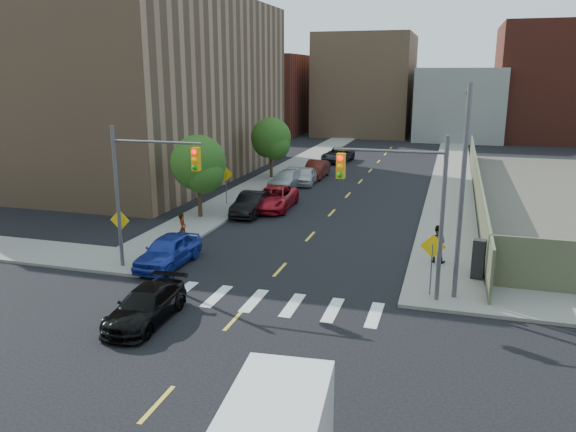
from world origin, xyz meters
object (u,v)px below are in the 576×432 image
Objects in this scene: parked_car_red at (274,198)px; parked_car_white at (306,176)px; pedestrian_west at (183,229)px; mailbox at (477,260)px; parked_car_grey at (338,155)px; black_sedan at (146,306)px; parked_car_blue at (168,251)px; payphone at (478,259)px; parked_car_maroon at (316,169)px; pedestrian_east at (437,244)px; parked_car_black at (251,204)px; parked_car_silver at (287,179)px.

parked_car_white is at bearing 88.49° from parked_car_red.
pedestrian_west is (-1.96, -19.20, 0.28)m from parked_car_white.
mailbox is 15.50m from pedestrian_west.
black_sedan is (1.00, -41.58, -0.12)m from parked_car_grey.
parked_car_blue is 14.85m from payphone.
black_sedan is at bearing -68.83° from parked_car_blue.
parked_car_maroon is 26.26m from mailbox.
pedestrian_west is at bearing 8.54° from pedestrian_east.
pedestrian_east is (11.63, -18.43, 0.37)m from parked_car_white.
parked_car_black is 2.68× the size of pedestrian_west.
parked_car_red is 10.04m from pedestrian_west.
payphone reaches higher than pedestrian_west.
parked_car_blue reaches higher than parked_car_grey.
parked_car_maroon is 24.56m from pedestrian_east.
pedestrian_west is (-2.10, -22.47, 0.23)m from parked_car_maroon.
black_sedan is 14.87m from payphone.
mailbox is (13.40, -9.93, -0.06)m from parked_car_red.
pedestrian_east is (10.49, 10.04, 0.45)m from black_sedan.
mailbox is (13.40, -32.43, -0.05)m from parked_car_grey.
parked_car_maroon is (0.92, 14.71, 0.02)m from parked_car_black.
parked_car_silver is 2.21m from parked_car_white.
payphone is at bearing -32.30° from parked_car_black.
payphone is (13.40, -23.55, 0.29)m from parked_car_maroon.
black_sedan is (2.25, -26.56, -0.07)m from parked_car_silver.
parked_car_silver is 1.16× the size of parked_car_white.
parked_car_grey reaches higher than parked_car_white.
parked_car_grey is at bearing 89.71° from black_sedan.
parked_car_white is at bearing -91.98° from parked_car_maroon.
parked_car_blue is 2.48× the size of payphone.
parked_car_grey is (0.00, 9.84, -0.01)m from parked_car_maroon.
mailbox is (13.40, -22.59, -0.06)m from parked_car_maroon.
parked_car_white is (0.78, 11.44, -0.03)m from parked_car_black.
pedestrian_east is (11.49, -21.70, 0.32)m from parked_car_maroon.
pedestrian_east is at bearing 149.80° from mailbox.
mailbox is at bearing -38.90° from parked_car_red.
pedestrian_west is (-15.50, 0.11, 0.29)m from mailbox.
parked_car_black is 14.74m from parked_car_maroon.
payphone is 0.97× the size of pedestrian_east.
payphone is at bearing -59.86° from parked_car_maroon.
mailbox is 0.69× the size of pedestrian_west.
pedestrian_west is at bearing -98.39° from parked_car_white.
parked_car_blue is 15.01m from mailbox.
mailbox is at bearing 34.77° from black_sedan.
parked_car_blue is 1.07× the size of parked_car_white.
mailbox is at bearing -63.13° from parked_car_grey.
parked_car_blue is at bearing -98.09° from parked_car_red.
parked_car_black is 1.08× the size of parked_car_white.
pedestrian_east is at bearing -61.61° from parked_car_maroon.
parked_car_black is 11.46m from parked_car_white.
parked_car_black is 1.03× the size of black_sedan.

